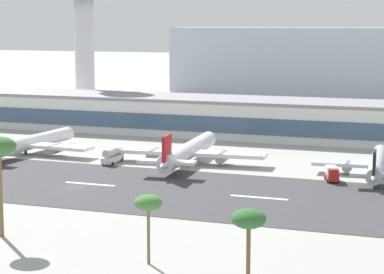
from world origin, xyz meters
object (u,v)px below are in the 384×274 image
object	(u,v)px
distant_hotel_block	(318,63)
service_fuel_truck_1	(113,155)
airliner_navy_tail_gate_0	(26,144)
palm_tree_0	(148,204)
control_tower	(84,30)
palm_tree_2	(249,221)
airliner_black_tail_gate_2	(377,165)
terminal_building	(245,117)
airliner_red_tail_gate_1	(187,152)
service_box_truck_0	(332,173)

from	to	relation	value
distant_hotel_block	service_fuel_truck_1	size ratio (longest dim) A/B	16.17
airliner_navy_tail_gate_0	palm_tree_0	world-z (taller)	palm_tree_0
control_tower	palm_tree_2	distance (m)	200.70
control_tower	service_fuel_truck_1	world-z (taller)	control_tower
airliner_black_tail_gate_2	palm_tree_2	distance (m)	89.65
terminal_building	airliner_navy_tail_gate_0	bearing A→B (deg)	-130.96
control_tower	terminal_building	bearing A→B (deg)	-20.97
airliner_black_tail_gate_2	palm_tree_0	size ratio (longest dim) A/B	3.83
airliner_red_tail_gate_1	service_fuel_truck_1	bearing A→B (deg)	100.81
service_box_truck_0	terminal_building	bearing A→B (deg)	-166.18
airliner_navy_tail_gate_0	palm_tree_0	distance (m)	102.84
distant_hotel_block	service_box_truck_0	distance (m)	197.03
terminal_building	distant_hotel_block	xyz separation A→B (m)	(-3.18, 132.39, 10.45)
distant_hotel_block	service_box_truck_0	xyz separation A→B (m)	(40.94, -192.18, -14.57)
airliner_navy_tail_gate_0	airliner_red_tail_gate_1	distance (m)	45.72
service_box_truck_0	palm_tree_0	xyz separation A→B (m)	(-14.75, -69.14, 7.24)
service_fuel_truck_1	terminal_building	bearing A→B (deg)	-19.51
service_fuel_truck_1	airliner_navy_tail_gate_0	bearing A→B (deg)	80.71
airliner_red_tail_gate_1	airliner_black_tail_gate_2	world-z (taller)	airliner_red_tail_gate_1
terminal_building	service_box_truck_0	distance (m)	70.84
airliner_black_tail_gate_2	service_box_truck_0	size ratio (longest dim) A/B	6.17
terminal_building	airliner_red_tail_gate_1	world-z (taller)	terminal_building
airliner_black_tail_gate_2	service_fuel_truck_1	bearing A→B (deg)	91.28
airliner_navy_tail_gate_0	palm_tree_2	xyz separation A→B (m)	(86.87, -86.51, 7.67)
service_fuel_truck_1	control_tower	bearing A→B (deg)	30.16
airliner_red_tail_gate_1	palm_tree_2	xyz separation A→B (m)	(41.17, -87.93, 7.46)
service_box_truck_0	airliner_red_tail_gate_1	bearing A→B (deg)	-121.17
control_tower	airliner_red_tail_gate_1	size ratio (longest dim) A/B	1.07
airliner_navy_tail_gate_0	service_box_truck_0	size ratio (longest dim) A/B	6.79
control_tower	airliner_navy_tail_gate_0	distance (m)	87.99
airliner_black_tail_gate_2	service_fuel_truck_1	distance (m)	64.97
airliner_red_tail_gate_1	palm_tree_2	size ratio (longest dim) A/B	3.87
airliner_black_tail_gate_2	palm_tree_2	size ratio (longest dim) A/B	3.27
service_box_truck_0	service_fuel_truck_1	xyz separation A→B (m)	(-55.94, 3.41, 0.24)
palm_tree_0	airliner_navy_tail_gate_0	bearing A→B (deg)	132.03
service_fuel_truck_1	airliner_red_tail_gate_1	bearing A→B (deg)	-75.89
airliner_navy_tail_gate_0	service_box_truck_0	distance (m)	83.80
terminal_building	airliner_black_tail_gate_2	xyz separation A→B (m)	(46.47, -50.05, -3.25)
terminal_building	airliner_red_tail_gate_1	size ratio (longest dim) A/B	4.61
distant_hotel_block	palm_tree_0	distance (m)	262.73
control_tower	service_box_truck_0	bearing A→B (deg)	-38.83
palm_tree_0	terminal_building	bearing A→B (deg)	100.12
distant_hotel_block	service_fuel_truck_1	distance (m)	189.91
service_box_truck_0	distant_hotel_block	bearing A→B (deg)	173.57
service_fuel_truck_1	palm_tree_0	distance (m)	83.72
airliner_navy_tail_gate_0	palm_tree_2	size ratio (longest dim) A/B	3.61
terminal_building	service_fuel_truck_1	bearing A→B (deg)	-107.88
terminal_building	palm_tree_0	distance (m)	131.00
terminal_building	control_tower	xyz separation A→B (m)	(-69.70, 26.71, 26.40)
airliner_navy_tail_gate_0	airliner_red_tail_gate_1	size ratio (longest dim) A/B	0.93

